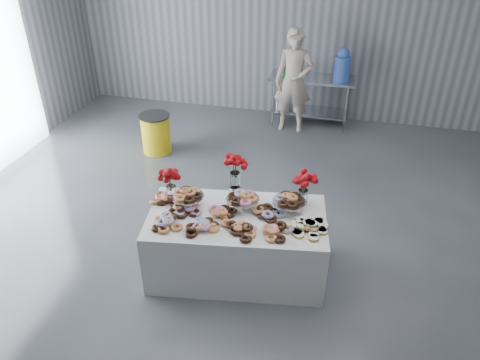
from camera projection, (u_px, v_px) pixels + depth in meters
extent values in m
plane|color=#393C41|center=(222.00, 262.00, 5.46)|extent=(9.00, 9.00, 0.00)
cube|color=slate|center=(291.00, 6.00, 8.13)|extent=(8.00, 0.04, 4.00)
cube|color=white|center=(237.00, 244.00, 5.17)|extent=(2.03, 1.28, 0.75)
cube|color=silver|center=(312.00, 78.00, 8.28)|extent=(1.50, 0.60, 0.04)
cube|color=silver|center=(309.00, 111.00, 8.62)|extent=(1.40, 0.55, 0.03)
cylinder|color=silver|center=(272.00, 104.00, 8.45)|extent=(0.04, 0.04, 0.86)
cylinder|color=silver|center=(346.00, 111.00, 8.18)|extent=(0.04, 0.04, 0.86)
cylinder|color=silver|center=(277.00, 94.00, 8.86)|extent=(0.04, 0.04, 0.86)
cylinder|color=silver|center=(347.00, 100.00, 8.59)|extent=(0.04, 0.04, 0.86)
cylinder|color=silver|center=(188.00, 201.00, 5.11)|extent=(0.06, 0.06, 0.12)
cylinder|color=silver|center=(188.00, 196.00, 5.07)|extent=(0.36, 0.36, 0.01)
cylinder|color=silver|center=(243.00, 204.00, 5.06)|extent=(0.06, 0.06, 0.12)
cylinder|color=silver|center=(243.00, 199.00, 5.03)|extent=(0.36, 0.36, 0.01)
cylinder|color=silver|center=(289.00, 206.00, 5.02)|extent=(0.06, 0.06, 0.12)
cylinder|color=silver|center=(289.00, 201.00, 4.99)|extent=(0.36, 0.36, 0.01)
cylinder|color=white|center=(172.00, 193.00, 5.19)|extent=(0.11, 0.11, 0.18)
cylinder|color=#1E5919|center=(171.00, 183.00, 5.12)|extent=(0.04, 0.04, 0.18)
cylinder|color=white|center=(303.00, 197.00, 5.12)|extent=(0.11, 0.11, 0.18)
cylinder|color=#1E5919|center=(304.00, 187.00, 5.06)|extent=(0.04, 0.04, 0.18)
cylinder|color=silver|center=(235.00, 192.00, 5.23)|extent=(0.14, 0.14, 0.15)
cylinder|color=white|center=(235.00, 180.00, 5.14)|extent=(0.11, 0.11, 0.18)
cylinder|color=#1E5919|center=(235.00, 170.00, 5.08)|extent=(0.04, 0.04, 0.18)
cylinder|color=#406FDA|center=(342.00, 68.00, 8.07)|extent=(0.28, 0.28, 0.40)
sphere|color=#406FDA|center=(344.00, 54.00, 7.93)|extent=(0.20, 0.20, 0.20)
imported|color=#CC8C93|center=(294.00, 81.00, 8.08)|extent=(0.67, 0.45, 1.80)
cylinder|color=yellow|center=(156.00, 134.00, 7.65)|extent=(0.47, 0.47, 0.63)
cylinder|color=black|center=(154.00, 116.00, 7.48)|extent=(0.50, 0.50, 0.02)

